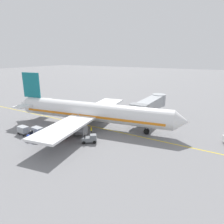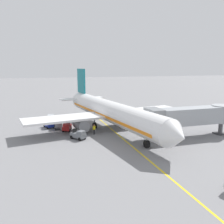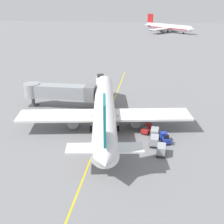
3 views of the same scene
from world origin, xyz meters
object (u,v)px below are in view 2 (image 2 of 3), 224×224
baggage_tug_spare (78,135)px  baggage_cart_second_in_train (57,120)px  baggage_tug_lead (67,127)px  baggage_cart_third_in_train (51,118)px  baggage_cart_front (58,124)px  jet_bridge (191,116)px  baggage_tug_trailing (49,124)px  parked_airliner (110,112)px  ground_crew_wing_walker (94,129)px

baggage_tug_spare → baggage_cart_second_in_train: (2.42, -10.15, 0.24)m
baggage_tug_lead → baggage_cart_third_in_train: 7.70m
baggage_cart_second_in_train → baggage_cart_front: bearing=90.1°
baggage_cart_third_in_train → baggage_cart_second_in_train: bearing=110.4°
baggage_tug_lead → baggage_tug_spare: same height
baggage_tug_spare → baggage_cart_front: 7.70m
baggage_cart_third_in_train → baggage_tug_lead: bearing=107.5°
jet_bridge → baggage_tug_trailing: bearing=-31.1°
parked_airliner → baggage_tug_trailing: (10.53, -4.27, -2.47)m
baggage_tug_trailing → ground_crew_wing_walker: 9.79m
parked_airliner → ground_crew_wing_walker: 4.93m
baggage_tug_spare → baggage_cart_third_in_train: (3.42, -12.85, 0.24)m
parked_airliner → jet_bridge: parked_airliner is taller
baggage_cart_front → baggage_tug_spare: bearing=108.3°
ground_crew_wing_walker → baggage_tug_trailing: bearing=-44.5°
parked_airliner → baggage_cart_front: bearing=-18.0°
jet_bridge → baggage_tug_trailing: (21.37, -12.87, -2.74)m
baggage_tug_spare → ground_crew_wing_walker: (-2.94, -1.83, 0.24)m
baggage_tug_lead → ground_crew_wing_walker: bearing=137.7°
parked_airliner → jet_bridge: size_ratio=2.46×
baggage_tug_trailing → baggage_cart_second_in_train: (-1.62, -1.46, 0.24)m
jet_bridge → baggage_tug_spare: size_ratio=5.54×
baggage_tug_spare → baggage_cart_third_in_train: baggage_tug_spare is taller
baggage_cart_front → jet_bridge: bearing=149.8°
baggage_tug_lead → baggage_tug_spare: 5.62m
baggage_cart_second_in_train → baggage_cart_third_in_train: same height
baggage_tug_lead → baggage_cart_second_in_train: (1.31, -4.64, 0.24)m
baggage_cart_third_in_train → parked_airliner: bearing=139.6°
baggage_tug_trailing → baggage_cart_third_in_train: baggage_tug_trailing is taller
jet_bridge → baggage_tug_trailing: 25.09m
jet_bridge → baggage_tug_trailing: size_ratio=5.52×
baggage_tug_lead → baggage_tug_trailing: size_ratio=1.01×
baggage_tug_lead → baggage_cart_third_in_train: baggage_tug_lead is taller
jet_bridge → baggage_cart_third_in_train: jet_bridge is taller
baggage_cart_third_in_train → baggage_cart_front: bearing=100.3°
baggage_tug_lead → baggage_cart_front: baggage_tug_lead is taller
parked_airliner → baggage_tug_lead: 8.07m
jet_bridge → baggage_cart_front: 22.97m
baggage_cart_second_in_train → baggage_tug_trailing: bearing=42.0°
baggage_tug_trailing → baggage_cart_third_in_train: (-0.62, -4.16, 0.24)m
baggage_tug_trailing → baggage_cart_front: bearing=139.6°
ground_crew_wing_walker → baggage_tug_spare: bearing=31.9°
jet_bridge → baggage_cart_third_in_train: (20.74, -17.03, -2.51)m
jet_bridge → baggage_cart_second_in_train: (19.74, -14.33, -2.51)m
baggage_tug_trailing → baggage_tug_spare: bearing=114.9°
baggage_tug_lead → baggage_cart_front: (1.30, -1.79, 0.24)m
parked_airliner → jet_bridge: (-10.83, 8.60, 0.27)m
baggage_tug_lead → baggage_cart_third_in_train: (2.31, -7.34, 0.24)m
ground_crew_wing_walker → parked_airliner: bearing=-143.9°
jet_bridge → ground_crew_wing_walker: bearing=-22.7°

